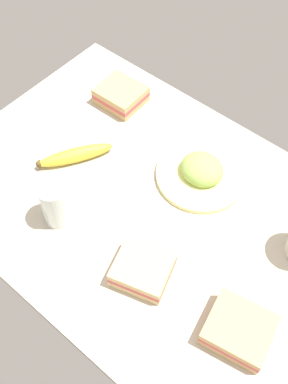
% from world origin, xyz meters
% --- Properties ---
extents(tabletop, '(0.90, 0.64, 0.02)m').
position_xyz_m(tabletop, '(0.00, 0.00, 0.01)').
color(tabletop, '#BCB29E').
rests_on(tabletop, ground).
extents(plate_of_food, '(0.20, 0.20, 0.06)m').
position_xyz_m(plate_of_food, '(-0.06, -0.13, 0.04)').
color(plate_of_food, '#EAE58C').
rests_on(plate_of_food, tabletop).
extents(sandwich_main, '(0.11, 0.10, 0.04)m').
position_xyz_m(sandwich_main, '(0.24, -0.19, 0.04)').
color(sandwich_main, tan).
rests_on(sandwich_main, tabletop).
extents(sandwich_side, '(0.13, 0.12, 0.04)m').
position_xyz_m(sandwich_side, '(-0.11, 0.14, 0.04)').
color(sandwich_side, '#DBB77A').
rests_on(sandwich_side, tabletop).
extents(sandwich_extra, '(0.13, 0.12, 0.04)m').
position_xyz_m(sandwich_extra, '(-0.32, 0.11, 0.04)').
color(sandwich_extra, tan).
rests_on(sandwich_extra, tabletop).
extents(glass_of_milk, '(0.06, 0.06, 0.11)m').
position_xyz_m(glass_of_milk, '(0.11, 0.15, 0.07)').
color(glass_of_milk, silver).
rests_on(glass_of_milk, tabletop).
extents(banana, '(0.12, 0.17, 0.03)m').
position_xyz_m(banana, '(0.19, 0.02, 0.04)').
color(banana, yellow).
rests_on(banana, tabletop).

